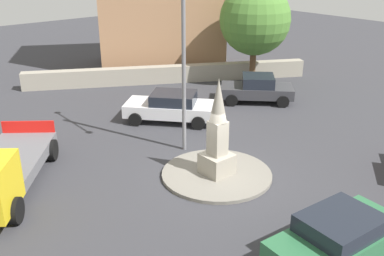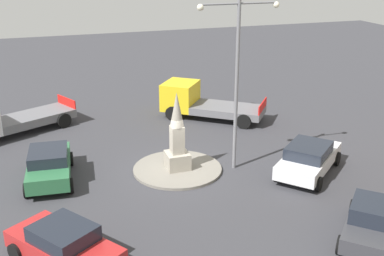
{
  "view_description": "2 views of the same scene",
  "coord_description": "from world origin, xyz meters",
  "px_view_note": "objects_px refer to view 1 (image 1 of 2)",
  "views": [
    {
      "loc": [
        -10.49,
        9.97,
        7.81
      ],
      "look_at": [
        0.7,
        0.61,
        1.85
      ],
      "focal_mm": 41.16,
      "sensor_mm": 36.0,
      "label": 1
    },
    {
      "loc": [
        -5.6,
        -18.99,
        9.47
      ],
      "look_at": [
        0.61,
        -0.3,
        2.11
      ],
      "focal_mm": 44.36,
      "sensor_mm": 36.0,
      "label": 2
    }
  ],
  "objects_px": {
    "car_white_waiting": "(171,106)",
    "tree_near_wall": "(255,20)",
    "car_dark_grey_passing": "(257,88)",
    "car_green_parked_right": "(339,238)",
    "streetlamp": "(184,34)",
    "monument": "(218,137)"
  },
  "relations": [
    {
      "from": "car_white_waiting",
      "to": "tree_near_wall",
      "type": "bearing_deg",
      "value": -75.45
    },
    {
      "from": "car_white_waiting",
      "to": "car_dark_grey_passing",
      "type": "xyz_separation_m",
      "value": [
        -0.65,
        -5.41,
        -0.01
      ]
    },
    {
      "from": "car_white_waiting",
      "to": "tree_near_wall",
      "type": "relative_size",
      "value": 0.74
    },
    {
      "from": "car_white_waiting",
      "to": "car_green_parked_right",
      "type": "distance_m",
      "value": 11.53
    },
    {
      "from": "car_white_waiting",
      "to": "streetlamp",
      "type": "bearing_deg",
      "value": 151.92
    },
    {
      "from": "car_green_parked_right",
      "to": "tree_near_wall",
      "type": "bearing_deg",
      "value": -39.57
    },
    {
      "from": "car_white_waiting",
      "to": "monument",
      "type": "bearing_deg",
      "value": 159.01
    },
    {
      "from": "monument",
      "to": "streetlamp",
      "type": "distance_m",
      "value": 4.2
    },
    {
      "from": "car_white_waiting",
      "to": "car_green_parked_right",
      "type": "height_order",
      "value": "car_green_parked_right"
    },
    {
      "from": "streetlamp",
      "to": "tree_near_wall",
      "type": "height_order",
      "value": "streetlamp"
    },
    {
      "from": "monument",
      "to": "tree_near_wall",
      "type": "height_order",
      "value": "tree_near_wall"
    },
    {
      "from": "car_green_parked_right",
      "to": "tree_near_wall",
      "type": "distance_m",
      "value": 17.41
    },
    {
      "from": "monument",
      "to": "tree_near_wall",
      "type": "xyz_separation_m",
      "value": [
        7.61,
        -10.08,
        2.32
      ]
    },
    {
      "from": "car_white_waiting",
      "to": "car_dark_grey_passing",
      "type": "bearing_deg",
      "value": -96.82
    },
    {
      "from": "car_dark_grey_passing",
      "to": "streetlamp",
      "type": "bearing_deg",
      "value": 108.34
    },
    {
      "from": "monument",
      "to": "car_dark_grey_passing",
      "type": "relative_size",
      "value": 0.89
    },
    {
      "from": "streetlamp",
      "to": "tree_near_wall",
      "type": "bearing_deg",
      "value": -62.2
    },
    {
      "from": "streetlamp",
      "to": "tree_near_wall",
      "type": "xyz_separation_m",
      "value": [
        5.03,
        -9.54,
        -0.94
      ]
    },
    {
      "from": "monument",
      "to": "tree_near_wall",
      "type": "distance_m",
      "value": 12.84
    },
    {
      "from": "streetlamp",
      "to": "car_white_waiting",
      "type": "distance_m",
      "value": 5.28
    },
    {
      "from": "car_white_waiting",
      "to": "car_green_parked_right",
      "type": "bearing_deg",
      "value": 165.14
    },
    {
      "from": "car_dark_grey_passing",
      "to": "car_white_waiting",
      "type": "bearing_deg",
      "value": 83.18
    }
  ]
}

